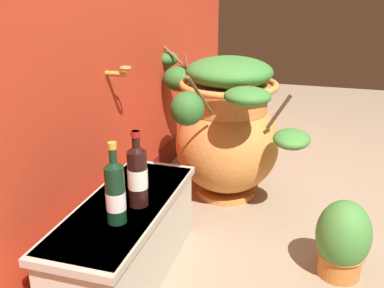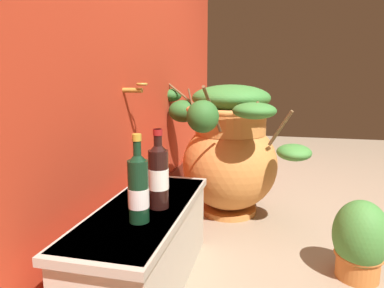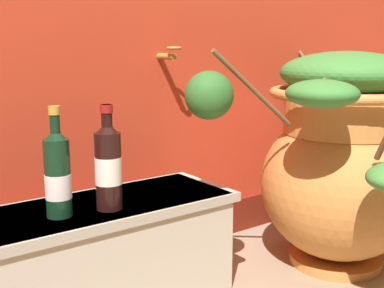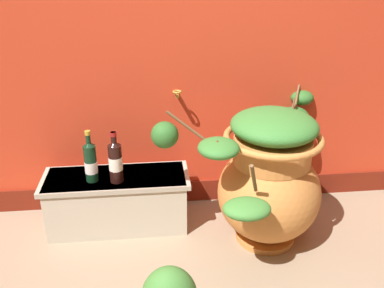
# 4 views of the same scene
# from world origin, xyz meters

# --- Properties ---
(back_wall) EXTENTS (4.40, 0.33, 2.60)m
(back_wall) POSITION_xyz_m (-0.00, 1.20, 1.29)
(back_wall) COLOR red
(back_wall) RESTS_ON ground_plane
(terracotta_urn) EXTENTS (1.06, 1.00, 0.82)m
(terracotta_urn) POSITION_xyz_m (0.44, 0.63, 0.42)
(terracotta_urn) COLOR #CC7F3D
(terracotta_urn) RESTS_ON ground_plane
(stone_ledge) EXTENTS (0.88, 0.34, 0.35)m
(stone_ledge) POSITION_xyz_m (-0.44, 0.85, 0.19)
(stone_ledge) COLOR beige
(stone_ledge) RESTS_ON ground_plane
(wine_bottle_left) EXTENTS (0.08, 0.08, 0.31)m
(wine_bottle_left) POSITION_xyz_m (-0.42, 0.79, 0.49)
(wine_bottle_left) COLOR black
(wine_bottle_left) RESTS_ON stone_ledge
(wine_bottle_middle) EXTENTS (0.07, 0.07, 0.32)m
(wine_bottle_middle) POSITION_xyz_m (-0.57, 0.82, 0.48)
(wine_bottle_middle) COLOR black
(wine_bottle_middle) RESTS_ON stone_ledge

